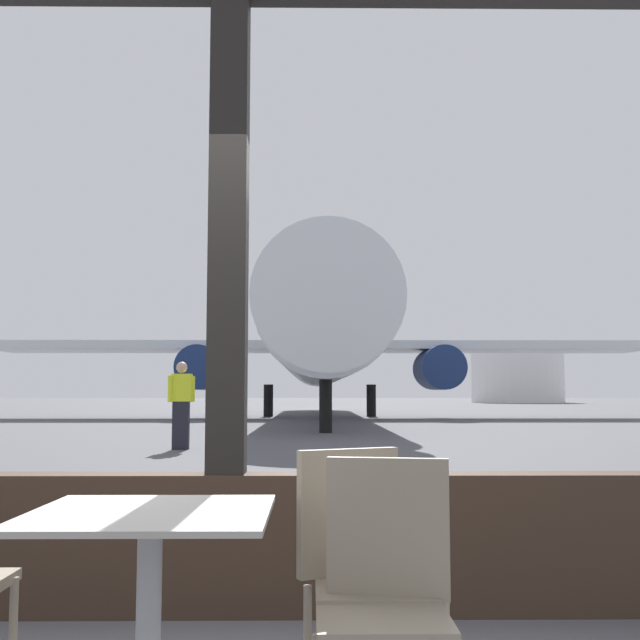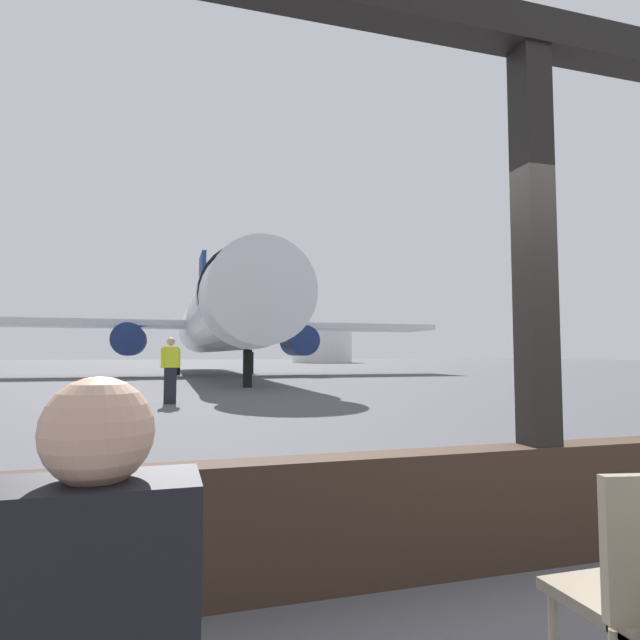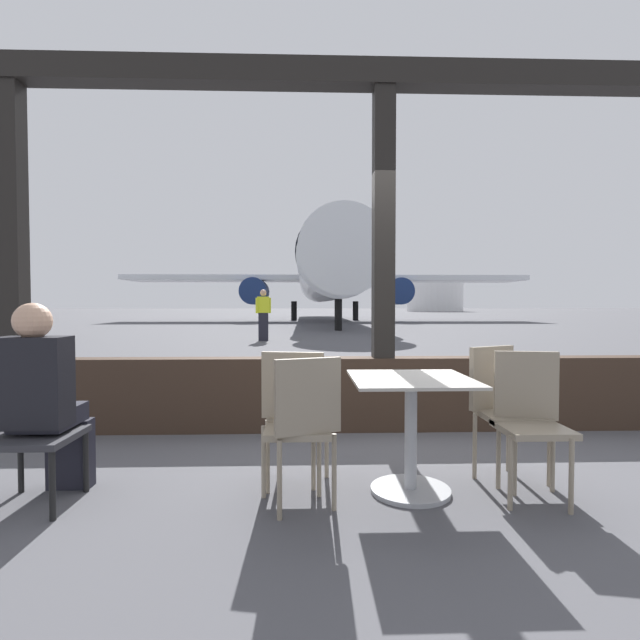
{
  "view_description": "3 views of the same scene",
  "coord_description": "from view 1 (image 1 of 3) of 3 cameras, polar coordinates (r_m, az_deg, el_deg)",
  "views": [
    {
      "loc": [
        0.44,
        -4.16,
        1.14
      ],
      "look_at": [
        0.68,
        16.9,
        3.07
      ],
      "focal_mm": 44.13,
      "sensor_mm": 36.0,
      "label": 1
    },
    {
      "loc": [
        -2.29,
        -2.84,
        1.28
      ],
      "look_at": [
        2.8,
        14.42,
        2.48
      ],
      "focal_mm": 29.48,
      "sensor_mm": 36.0,
      "label": 2
    },
    {
      "loc": [
        -0.77,
        -4.65,
        1.23
      ],
      "look_at": [
        -0.64,
        -0.65,
        1.1
      ],
      "focal_mm": 26.91,
      "sensor_mm": 36.0,
      "label": 3
    }
  ],
  "objects": [
    {
      "name": "cafe_chair_aisle_right",
      "position": [
        2.6,
        4.75,
        -18.44
      ],
      "size": [
        0.45,
        0.45,
        0.92
      ],
      "color": "gray",
      "rests_on": "ground"
    },
    {
      "name": "dining_table",
      "position": [
        2.73,
        -12.32,
        -20.05
      ],
      "size": [
        0.77,
        0.77,
        0.75
      ],
      "color": "#ADA89E",
      "rests_on": "ground"
    },
    {
      "name": "cafe_chair_window_left",
      "position": [
        2.89,
        3.06,
        -16.94
      ],
      "size": [
        0.51,
        0.51,
        0.93
      ],
      "color": "gray",
      "rests_on": "ground"
    },
    {
      "name": "fuel_storage_tank",
      "position": [
        88.68,
        14.1,
        -4.07
      ],
      "size": [
        10.0,
        10.0,
        5.45
      ],
      "primitive_type": "cylinder",
      "color": "white",
      "rests_on": "ground"
    },
    {
      "name": "ground_plane",
      "position": [
        44.18,
        -1.23,
        -6.72
      ],
      "size": [
        220.0,
        220.0,
        0.0
      ],
      "primitive_type": "plane",
      "color": "#4C4C51"
    },
    {
      "name": "airplane",
      "position": [
        35.16,
        0.02,
        -1.44
      ],
      "size": [
        29.39,
        33.64,
        10.48
      ],
      "color": "silver",
      "rests_on": "ground"
    },
    {
      "name": "ground_crew_worker",
      "position": [
        15.97,
        -10.03,
        -6.01
      ],
      "size": [
        0.5,
        0.34,
        1.74
      ],
      "color": "black",
      "rests_on": "ground"
    },
    {
      "name": "window_frame",
      "position": [
        4.19,
        -6.74,
        -3.9
      ],
      "size": [
        7.25,
        0.24,
        3.55
      ],
      "color": "#38281E",
      "rests_on": "ground"
    }
  ]
}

